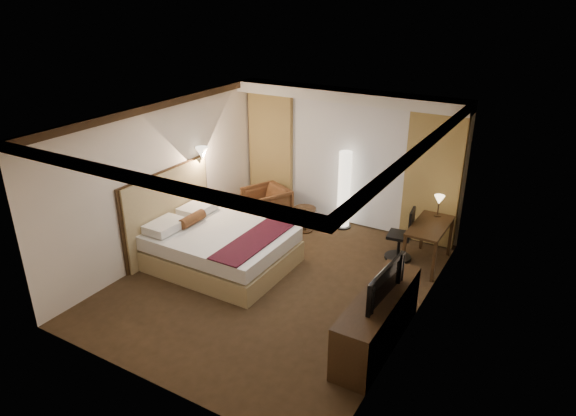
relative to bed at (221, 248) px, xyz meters
The scene contains 21 objects.
floor 1.12m from the bed, ahead, with size 4.50×5.50×0.01m, color #322213.
ceiling 2.60m from the bed, ahead, with size 4.50×5.50×0.01m, color white.
back_wall 3.14m from the bed, 68.94° to the left, with size 4.50×0.02×2.70m, color white.
left_wall 1.56m from the bed, behind, with size 0.02×5.50×2.70m, color white.
right_wall 3.47m from the bed, ahead, with size 0.02×5.50×2.70m, color white.
crown_molding 2.55m from the bed, ahead, with size 4.50×5.50×0.12m, color black, non-canonical shape.
soffit 3.56m from the bed, 67.06° to the left, with size 4.50×0.50×0.20m, color white.
curtain_sheer 3.04m from the bed, 68.37° to the left, with size 2.48×0.04×2.45m, color silver.
curtain_left_drape 2.86m from the bed, 103.55° to the left, with size 1.00×0.14×2.45m, color tan.
curtain_right_drape 3.93m from the bed, 43.55° to the left, with size 1.00×0.14×2.45m, color tan.
wall_sconce 1.87m from the bed, 139.41° to the left, with size 0.24×0.24×0.24m, color white, non-canonical shape.
bed is the anchor object (origin of this frame).
headboard 1.21m from the bed, behind, with size 0.12×2.05×1.50m, color tan, non-canonical shape.
armchair 1.92m from the bed, 98.94° to the left, with size 0.78×0.73×0.81m, color #4B3116.
side_table 2.00m from the bed, 73.38° to the left, with size 0.44×0.44×0.48m, color black, non-canonical shape.
floor_lamp 2.75m from the bed, 65.10° to the left, with size 0.33×0.33×1.58m, color white, non-canonical shape.
desk 3.52m from the bed, 31.03° to the left, with size 0.55×1.14×0.75m, color black, non-canonical shape.
desk_lamp 3.80m from the bed, 36.55° to the left, with size 0.18×0.18×0.34m, color #FFD899, non-canonical shape.
office_chair 3.09m from the bed, 34.94° to the left, with size 0.47×0.47×0.97m, color black, non-canonical shape.
dresser 3.14m from the bed, 12.19° to the right, with size 0.50×1.95×0.76m, color black, non-canonical shape.
television 3.19m from the bed, 12.31° to the right, with size 1.04×0.60×0.14m, color black.
Camera 1 is at (3.81, -6.12, 4.41)m, focal length 32.00 mm.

